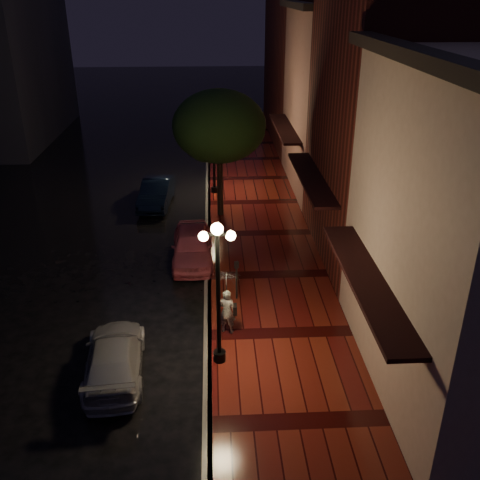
% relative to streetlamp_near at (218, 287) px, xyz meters
% --- Properties ---
extents(ground, '(120.00, 120.00, 0.00)m').
position_rel_streetlamp_near_xyz_m(ground, '(-0.35, 5.00, -2.60)').
color(ground, black).
rests_on(ground, ground).
extents(sidewalk, '(4.50, 60.00, 0.15)m').
position_rel_streetlamp_near_xyz_m(sidewalk, '(1.90, 5.00, -2.53)').
color(sidewalk, '#450D0C').
rests_on(sidewalk, ground).
extents(curb, '(0.25, 60.00, 0.15)m').
position_rel_streetlamp_near_xyz_m(curb, '(-0.35, 5.00, -2.53)').
color(curb, '#595451').
rests_on(curb, ground).
extents(storefront_mid, '(5.00, 8.00, 11.00)m').
position_rel_streetlamp_near_xyz_m(storefront_mid, '(6.65, 7.00, 2.90)').
color(storefront_mid, '#511914').
rests_on(storefront_mid, ground).
extents(storefront_far, '(5.00, 8.00, 9.00)m').
position_rel_streetlamp_near_xyz_m(storefront_far, '(6.65, 15.00, 1.90)').
color(storefront_far, '#8C5951').
rests_on(storefront_far, ground).
extents(storefront_extra, '(5.00, 12.00, 10.00)m').
position_rel_streetlamp_near_xyz_m(storefront_extra, '(6.65, 25.00, 2.40)').
color(storefront_extra, '#511914').
rests_on(storefront_extra, ground).
extents(streetlamp_near, '(0.96, 0.36, 4.31)m').
position_rel_streetlamp_near_xyz_m(streetlamp_near, '(0.00, 0.00, 0.00)').
color(streetlamp_near, black).
rests_on(streetlamp_near, sidewalk).
extents(streetlamp_far, '(0.96, 0.36, 4.31)m').
position_rel_streetlamp_near_xyz_m(streetlamp_far, '(0.00, 14.00, 0.00)').
color(streetlamp_far, black).
rests_on(streetlamp_far, sidewalk).
extents(street_tree, '(4.16, 4.16, 5.80)m').
position_rel_streetlamp_near_xyz_m(street_tree, '(0.26, 10.99, 1.64)').
color(street_tree, black).
rests_on(street_tree, sidewalk).
extents(pink_car, '(1.67, 3.97, 1.34)m').
position_rel_streetlamp_near_xyz_m(pink_car, '(-0.95, 6.56, -1.93)').
color(pink_car, '#CF5564').
rests_on(pink_car, ground).
extents(navy_car, '(1.67, 4.03, 1.30)m').
position_rel_streetlamp_near_xyz_m(navy_car, '(-2.90, 12.74, -1.95)').
color(navy_car, black).
rests_on(navy_car, ground).
extents(silver_car, '(1.93, 4.04, 1.14)m').
position_rel_streetlamp_near_xyz_m(silver_car, '(-2.93, -0.26, -2.03)').
color(silver_car, '#98979E').
rests_on(silver_car, ground).
extents(woman_with_umbrella, '(0.86, 0.88, 2.08)m').
position_rel_streetlamp_near_xyz_m(woman_with_umbrella, '(0.26, 1.41, -1.08)').
color(woman_with_umbrella, silver).
rests_on(woman_with_umbrella, sidewalk).
extents(parking_meter, '(0.16, 0.14, 1.42)m').
position_rel_streetlamp_near_xyz_m(parking_meter, '(0.65, 3.37, -1.59)').
color(parking_meter, black).
rests_on(parking_meter, sidewalk).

